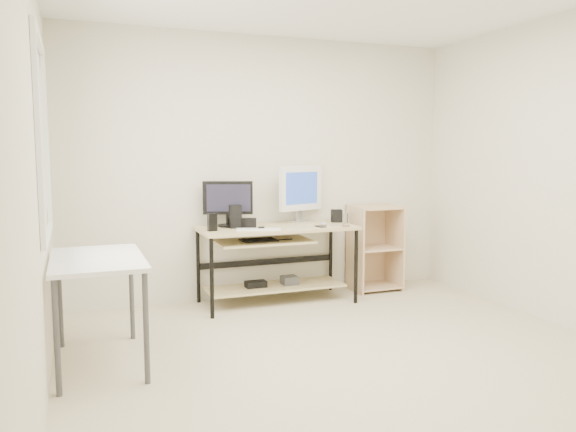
{
  "coord_description": "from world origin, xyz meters",
  "views": [
    {
      "loc": [
        -1.81,
        -3.37,
        1.46
      ],
      "look_at": [
        -0.02,
        1.3,
        0.89
      ],
      "focal_mm": 35.0,
      "sensor_mm": 36.0,
      "label": 1
    }
  ],
  "objects_px": {
    "side_table": "(97,269)",
    "shelf_unit": "(373,247)",
    "black_monitor": "(228,201)",
    "white_imac": "(301,190)",
    "desk": "(274,248)",
    "audio_controller": "(212,222)"
  },
  "relations": [
    {
      "from": "side_table",
      "to": "shelf_unit",
      "type": "distance_m",
      "value": 3.09
    },
    {
      "from": "black_monitor",
      "to": "white_imac",
      "type": "distance_m",
      "value": 0.78
    },
    {
      "from": "side_table",
      "to": "black_monitor",
      "type": "height_order",
      "value": "black_monitor"
    },
    {
      "from": "black_monitor",
      "to": "shelf_unit",
      "type": "bearing_deg",
      "value": 18.47
    },
    {
      "from": "desk",
      "to": "white_imac",
      "type": "distance_m",
      "value": 0.68
    },
    {
      "from": "desk",
      "to": "shelf_unit",
      "type": "distance_m",
      "value": 1.19
    },
    {
      "from": "black_monitor",
      "to": "white_imac",
      "type": "xyz_separation_m",
      "value": [
        0.77,
        0.05,
        0.08
      ]
    },
    {
      "from": "side_table",
      "to": "shelf_unit",
      "type": "relative_size",
      "value": 1.11
    },
    {
      "from": "shelf_unit",
      "to": "audio_controller",
      "type": "bearing_deg",
      "value": -172.08
    },
    {
      "from": "desk",
      "to": "side_table",
      "type": "relative_size",
      "value": 1.5
    },
    {
      "from": "shelf_unit",
      "to": "white_imac",
      "type": "bearing_deg",
      "value": 176.84
    },
    {
      "from": "shelf_unit",
      "to": "white_imac",
      "type": "height_order",
      "value": "white_imac"
    },
    {
      "from": "black_monitor",
      "to": "white_imac",
      "type": "bearing_deg",
      "value": 22.09
    },
    {
      "from": "white_imac",
      "to": "audio_controller",
      "type": "relative_size",
      "value": 3.58
    },
    {
      "from": "black_monitor",
      "to": "side_table",
      "type": "bearing_deg",
      "value": -117.49
    },
    {
      "from": "white_imac",
      "to": "audio_controller",
      "type": "height_order",
      "value": "white_imac"
    },
    {
      "from": "shelf_unit",
      "to": "black_monitor",
      "type": "height_order",
      "value": "black_monitor"
    },
    {
      "from": "side_table",
      "to": "audio_controller",
      "type": "bearing_deg",
      "value": 43.32
    },
    {
      "from": "desk",
      "to": "black_monitor",
      "type": "distance_m",
      "value": 0.64
    },
    {
      "from": "shelf_unit",
      "to": "audio_controller",
      "type": "xyz_separation_m",
      "value": [
        -1.8,
        -0.25,
        0.38
      ]
    },
    {
      "from": "black_monitor",
      "to": "white_imac",
      "type": "height_order",
      "value": "white_imac"
    },
    {
      "from": "white_imac",
      "to": "desk",
      "type": "bearing_deg",
      "value": -170.92
    }
  ]
}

